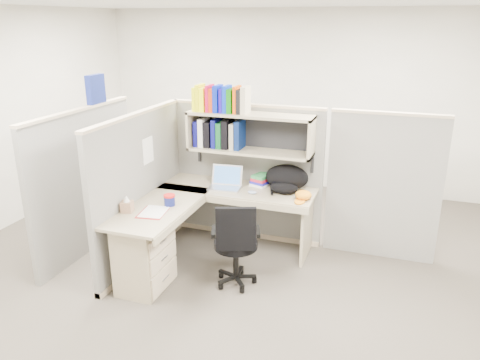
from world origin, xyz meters
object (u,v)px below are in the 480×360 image
at_px(desk, 171,238).
at_px(backpack, 286,179).
at_px(task_chair, 236,257).
at_px(laptop, 224,178).
at_px(snack_canister, 169,200).

bearing_deg(desk, backpack, 45.09).
relative_size(desk, task_chair, 1.93).
relative_size(desk, laptop, 5.01).
distance_m(desk, backpack, 1.39).
bearing_deg(snack_canister, desk, -62.32).
bearing_deg(backpack, desk, -134.80).
relative_size(snack_canister, task_chair, 0.13).
xyz_separation_m(desk, laptop, (0.28, 0.79, 0.42)).
xyz_separation_m(desk, snack_canister, (-0.07, 0.14, 0.35)).
height_order(backpack, task_chair, backpack).
height_order(laptop, task_chair, laptop).
bearing_deg(laptop, backpack, 7.03).
distance_m(backpack, snack_canister, 1.29).
bearing_deg(backpack, snack_canister, -141.63).
xyz_separation_m(snack_canister, task_chair, (0.75, -0.10, -0.47)).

